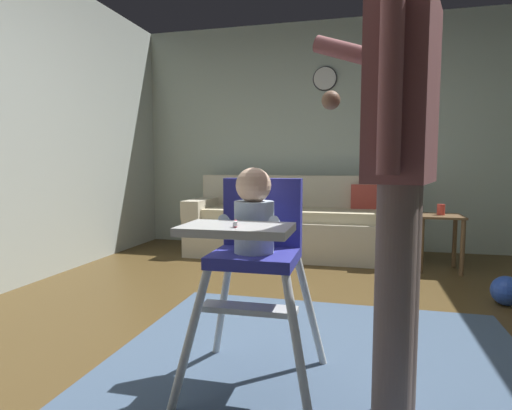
% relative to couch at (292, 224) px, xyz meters
% --- Properties ---
extents(ground, '(6.11, 7.33, 0.10)m').
position_rel_couch_xyz_m(ground, '(0.34, -2.38, -0.38)').
color(ground, '#523D1F').
extents(wall_far, '(5.31, 0.06, 2.64)m').
position_rel_couch_xyz_m(wall_far, '(0.34, 0.52, 0.99)').
color(wall_far, '#B3C2B4').
rests_on(wall_far, ground).
extents(area_rug, '(2.08, 2.50, 0.01)m').
position_rel_couch_xyz_m(area_rug, '(0.55, -2.85, -0.33)').
color(area_rug, '#425772').
rests_on(area_rug, ground).
extents(couch, '(2.21, 0.86, 0.86)m').
position_rel_couch_xyz_m(couch, '(0.00, 0.00, 0.00)').
color(couch, beige).
rests_on(couch, ground).
extents(high_chair, '(0.62, 0.73, 0.97)m').
position_rel_couch_xyz_m(high_chair, '(0.30, -2.82, 0.34)').
color(high_chair, silver).
rests_on(high_chair, ground).
extents(adult_standing, '(0.50, 0.58, 1.74)m').
position_rel_couch_xyz_m(adult_standing, '(0.87, -2.97, 0.66)').
color(adult_standing, '#6D5952').
rests_on(adult_standing, ground).
extents(toy_ball, '(0.21, 0.21, 0.21)m').
position_rel_couch_xyz_m(toy_ball, '(1.73, -1.34, -0.23)').
color(toy_ball, '#284CB7').
rests_on(toy_ball, ground).
extents(side_table, '(0.40, 0.40, 0.52)m').
position_rel_couch_xyz_m(side_table, '(1.44, -0.38, 0.05)').
color(side_table, brown).
rests_on(side_table, ground).
extents(sippy_cup, '(0.07, 0.07, 0.10)m').
position_rel_couch_xyz_m(sippy_cup, '(1.45, -0.38, 0.24)').
color(sippy_cup, '#D13D33').
rests_on(sippy_cup, side_table).
extents(wall_clock, '(0.28, 0.04, 0.28)m').
position_rel_couch_xyz_m(wall_clock, '(0.29, 0.48, 1.64)').
color(wall_clock, white).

